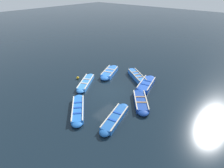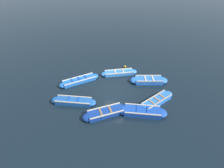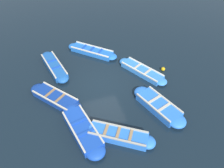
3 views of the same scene
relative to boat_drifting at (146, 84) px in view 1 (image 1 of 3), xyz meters
name	(u,v)px [view 1 (image 1 of 3)]	position (x,y,z in m)	size (l,w,h in m)	color
ground_plane	(110,93)	(1.81, 2.96, -0.20)	(120.00, 120.00, 0.00)	black
boat_drifting	(146,84)	(0.00, 0.00, 0.00)	(1.77, 3.78, 0.46)	#1947B7
boat_outer_right	(86,83)	(4.55, 3.33, -0.04)	(2.43, 3.53, 0.38)	#3884E0
boat_end_of_row	(78,109)	(2.00, 6.44, -0.04)	(3.36, 3.14, 0.39)	blue
boat_alongside	(137,76)	(1.55, -0.83, 0.00)	(3.43, 2.55, 0.47)	blue
boat_inner_gap	(115,118)	(-0.76, 5.45, -0.02)	(1.59, 3.73, 0.42)	#1E59AD
boat_centre	(110,72)	(4.22, 0.29, 0.00)	(2.09, 3.59, 0.47)	blue
boat_stern_in	(141,101)	(-1.02, 2.56, -0.03)	(2.94, 3.28, 0.41)	navy
buoy_orange_near	(78,78)	(5.96, 3.15, -0.07)	(0.26, 0.26, 0.26)	#EAB214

